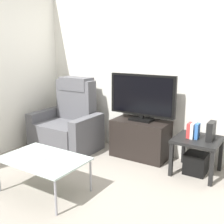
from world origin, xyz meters
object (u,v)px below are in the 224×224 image
(coffee_table, at_px, (44,160))
(cell_phone, at_px, (47,158))
(side_table, at_px, (197,144))
(television, at_px, (142,97))
(book_leftmost, at_px, (190,130))
(book_rightmost, at_px, (197,131))
(subwoofer_box, at_px, (196,163))
(game_console, at_px, (211,131))
(tv_stand, at_px, (140,139))
(book_middle, at_px, (193,131))
(recliner_armchair, at_px, (68,124))

(coffee_table, xyz_separation_m, cell_phone, (0.04, 0.01, 0.03))
(side_table, bearing_deg, television, 171.43)
(television, relative_size, book_leftmost, 5.24)
(television, relative_size, book_rightmost, 5.06)
(subwoofer_box, xyz_separation_m, game_console, (0.15, 0.01, 0.44))
(television, height_order, side_table, television)
(coffee_table, bearing_deg, book_leftmost, 48.36)
(tv_stand, distance_m, book_rightmost, 0.88)
(tv_stand, xyz_separation_m, coffee_table, (-0.43, -1.43, 0.09))
(television, height_order, book_middle, television)
(side_table, distance_m, book_middle, 0.18)
(television, relative_size, recliner_armchair, 0.89)
(tv_stand, distance_m, cell_phone, 1.48)
(tv_stand, height_order, recliner_armchair, recliner_armchair)
(game_console, bearing_deg, cell_phone, -135.98)
(book_rightmost, bearing_deg, book_middle, 180.00)
(cell_phone, bearing_deg, game_console, 67.57)
(book_leftmost, height_order, book_middle, book_middle)
(side_table, distance_m, cell_phone, 1.80)
(television, distance_m, book_middle, 0.85)
(television, distance_m, book_leftmost, 0.81)
(book_middle, relative_size, coffee_table, 0.21)
(television, distance_m, coffee_table, 1.60)
(book_leftmost, bearing_deg, cell_phone, -131.01)
(subwoofer_box, bearing_deg, television, 171.43)
(tv_stand, height_order, book_middle, book_middle)
(side_table, xyz_separation_m, game_console, (0.15, 0.01, 0.19))
(recliner_armchair, height_order, subwoofer_box, recliner_armchair)
(side_table, distance_m, book_rightmost, 0.17)
(book_leftmost, relative_size, coffee_table, 0.21)
(tv_stand, relative_size, book_leftmost, 4.29)
(coffee_table, bearing_deg, television, 73.37)
(side_table, bearing_deg, tv_stand, 172.71)
(book_rightmost, xyz_separation_m, coffee_table, (-1.26, -1.31, -0.19))
(book_rightmost, height_order, game_console, game_console)
(recliner_armchair, height_order, book_middle, recliner_armchair)
(recliner_armchair, distance_m, book_middle, 1.90)
(subwoofer_box, bearing_deg, side_table, -135.00)
(subwoofer_box, bearing_deg, book_rightmost, -107.72)
(book_middle, bearing_deg, television, 169.36)
(tv_stand, xyz_separation_m, cell_phone, (-0.40, -1.42, 0.12))
(cell_phone, bearing_deg, recliner_armchair, 145.11)
(television, bearing_deg, side_table, -8.57)
(tv_stand, bearing_deg, coffee_table, -106.84)
(tv_stand, bearing_deg, cell_phone, -105.65)
(television, height_order, book_rightmost, television)
(tv_stand, distance_m, recliner_armchair, 1.15)
(television, bearing_deg, book_middle, -10.64)
(side_table, relative_size, book_rightmost, 2.83)
(television, bearing_deg, coffee_table, -106.63)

